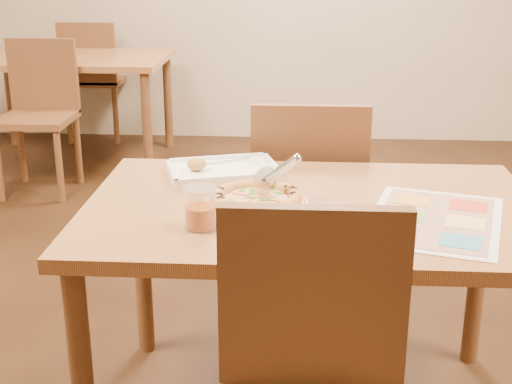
# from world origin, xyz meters

# --- Properties ---
(dining_table) EXTENTS (1.30, 0.85, 0.72)m
(dining_table) POSITION_xyz_m (0.00, 0.00, 0.63)
(dining_table) COLOR #A16840
(dining_table) RESTS_ON ground
(chair_near) EXTENTS (0.42, 0.42, 0.47)m
(chair_near) POSITION_xyz_m (0.00, -0.60, 0.57)
(chair_near) COLOR brown
(chair_near) RESTS_ON ground
(chair_far) EXTENTS (0.42, 0.42, 0.47)m
(chair_far) POSITION_xyz_m (-0.00, 0.60, 0.57)
(chair_far) COLOR brown
(chair_far) RESTS_ON ground
(bg_table) EXTENTS (1.30, 0.85, 0.72)m
(bg_table) POSITION_xyz_m (-1.60, 2.80, 0.63)
(bg_table) COLOR #A16840
(bg_table) RESTS_ON ground
(bg_chair_near) EXTENTS (0.42, 0.42, 0.47)m
(bg_chair_near) POSITION_xyz_m (-1.60, 2.20, 0.57)
(bg_chair_near) COLOR brown
(bg_chair_near) RESTS_ON ground
(bg_chair_far) EXTENTS (0.42, 0.42, 0.47)m
(bg_chair_far) POSITION_xyz_m (-1.60, 3.30, 0.57)
(bg_chair_far) COLOR brown
(bg_chair_far) RESTS_ON ground
(plate) EXTENTS (0.33, 0.33, 0.02)m
(plate) POSITION_xyz_m (-0.16, -0.05, 0.73)
(plate) COLOR white
(plate) RESTS_ON dining_table
(pizza) EXTENTS (0.26, 0.26, 0.04)m
(pizza) POSITION_xyz_m (-0.16, -0.05, 0.75)
(pizza) COLOR #D58848
(pizza) RESTS_ON plate
(pizza_cutter) EXTENTS (0.13, 0.12, 0.10)m
(pizza_cutter) POSITION_xyz_m (-0.10, -0.00, 0.81)
(pizza_cutter) COLOR silver
(pizza_cutter) RESTS_ON pizza
(appetizer_tray) EXTENTS (0.40, 0.33, 0.06)m
(appetizer_tray) POSITION_xyz_m (-0.29, 0.26, 0.73)
(appetizer_tray) COLOR white
(appetizer_tray) RESTS_ON dining_table
(glass_tumbler) EXTENTS (0.09, 0.09, 0.11)m
(glass_tumbler) POSITION_xyz_m (-0.29, -0.20, 0.77)
(glass_tumbler) COLOR #8D3D0A
(glass_tumbler) RESTS_ON dining_table
(menu) EXTENTS (0.46, 0.55, 0.00)m
(menu) POSITION_xyz_m (0.33, -0.11, 0.72)
(menu) COLOR silver
(menu) RESTS_ON dining_table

